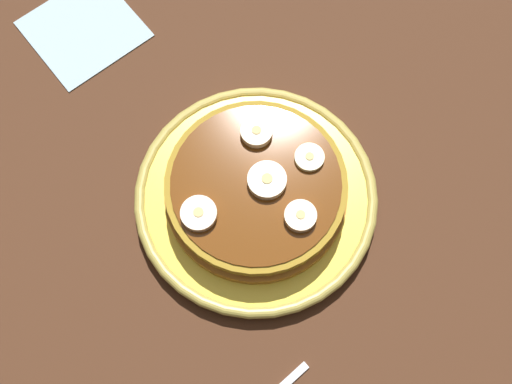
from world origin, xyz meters
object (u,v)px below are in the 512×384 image
Objects in this scene: napkin at (84,29)px; pancake_stack at (255,190)px; banana_slice_1 at (256,132)px; banana_slice_3 at (199,214)px; plate at (256,197)px; banana_slice_2 at (300,216)px; banana_slice_0 at (267,180)px; banana_slice_4 at (309,158)px.

pancake_stack is at bearing -88.27° from napkin.
napkin is (-0.82, 27.05, -3.13)cm from pancake_stack.
banana_slice_1 is (3.34, 3.56, 2.09)cm from pancake_stack.
banana_slice_1 is 9.33cm from banana_slice_3.
plate is at bearing 6.00° from pancake_stack.
plate is 6.48cm from banana_slice_1.
plate is 8.14× the size of banana_slice_2.
banana_slice_3 is at bearing -164.41° from banana_slice_1.
banana_slice_1 is 8.95cm from banana_slice_2.
banana_slice_0 is 0.32× the size of napkin.
banana_slice_2 reaches higher than plate.
pancake_stack is at bearing 99.28° from banana_slice_2.
banana_slice_0 and banana_slice_2 have the same top height.
pancake_stack is at bearing -10.56° from banana_slice_3.
napkin is at bearing 91.73° from pancake_stack.
plate is 6.72cm from banana_slice_2.
napkin is at bearing 91.98° from plate.
pancake_stack is (-0.12, -0.01, 2.27)cm from plate.
banana_slice_0 is at bearing 168.75° from banana_slice_4.
banana_slice_1 reaches higher than plate.
plate is at bearing 164.03° from banana_slice_4.
banana_slice_4 is (4.47, 3.56, -0.18)cm from banana_slice_2.
pancake_stack is at bearing -174.00° from plate.
plate is at bearing 97.93° from banana_slice_2.
banana_slice_1 reaches higher than banana_slice_4.
banana_slice_2 is (0.82, -5.02, 2.12)cm from pancake_stack.
banana_slice_4 is at bearing -15.50° from pancake_stack.
banana_slice_0 is at bearing -33.59° from pancake_stack.
napkin is at bearing 79.45° from banana_slice_3.
banana_slice_4 is (1.95, -5.03, -0.15)cm from banana_slice_1.
banana_slice_2 and banana_slice_3 have the same top height.
banana_slice_0 is 4.49cm from banana_slice_4.
banana_slice_4 reaches higher than plate.
plate is at bearing 141.91° from banana_slice_0.
banana_slice_2 is 0.26× the size of napkin.
banana_slice_4 is at bearing -68.79° from banana_slice_1.
banana_slice_0 is 28.19cm from napkin.
banana_slice_3 reaches higher than napkin.
banana_slice_4 is 0.25× the size of napkin.
plate is 4.48cm from banana_slice_0.
banana_slice_1 is (3.22, 3.55, 4.36)cm from plate.
banana_slice_1 is 1.09× the size of banana_slice_4.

